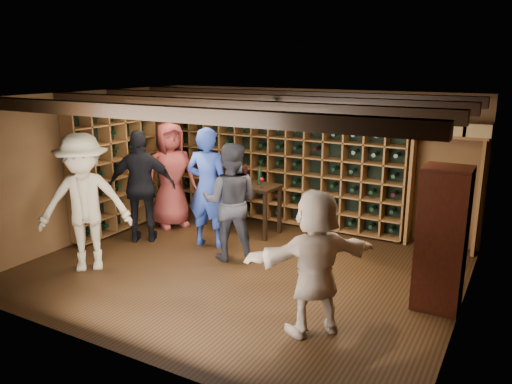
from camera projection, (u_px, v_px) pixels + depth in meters
The scene contains 13 objects.
ground at pixel (240, 269), 7.34m from camera, with size 6.00×6.00×0.00m, color black.
room_shell at pixel (241, 103), 6.77m from camera, with size 6.00×6.00×6.00m.
wine_rack_back at pixel (280, 162), 9.27m from camera, with size 4.65×0.30×2.20m.
wine_rack_left at pixel (130, 165), 9.08m from camera, with size 0.30×2.65×2.20m.
crate_shelf at pixel (448, 154), 7.77m from camera, with size 1.20×0.32×2.07m.
display_cabinet at pixel (441, 242), 6.01m from camera, with size 0.55×0.50×1.75m.
man_blue_shirt at pixel (208, 188), 8.07m from camera, with size 0.72×0.47×1.97m, color navy.
man_grey_suit at pixel (231, 202), 7.55m from camera, with size 0.88×0.68×1.81m, color black.
guest_red_floral at pixel (171, 175), 9.07m from camera, with size 0.94×0.61×1.93m, color maroon.
guest_woman_black at pixel (142, 187), 8.30m from camera, with size 1.11×0.46×1.89m, color black.
guest_khaki at pixel (84, 203), 7.14m from camera, with size 1.30×0.75×2.01m, color gray.
guest_beige at pixel (315, 263), 5.45m from camera, with size 1.54×0.49×1.66m, color tan.
tasting_table at pixel (246, 189), 8.81m from camera, with size 1.21×0.66×1.17m.
Camera 1 is at (3.52, -5.84, 2.95)m, focal length 35.00 mm.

